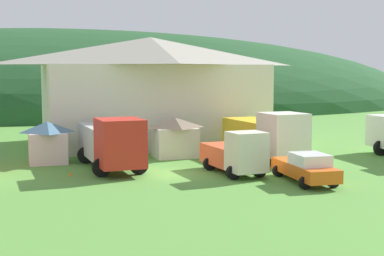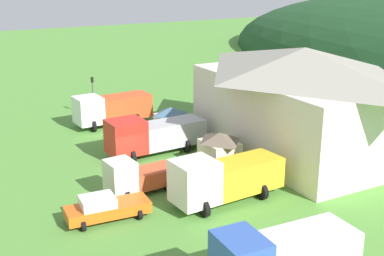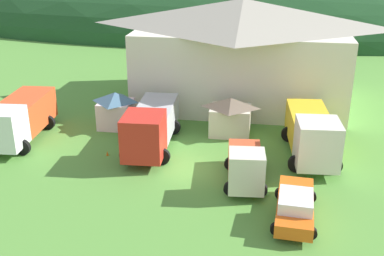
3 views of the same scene
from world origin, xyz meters
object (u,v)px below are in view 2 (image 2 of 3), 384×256
at_px(crane_truck_red, 152,134).
at_px(traffic_cone_near_pickup, 123,148).
at_px(depot_building, 302,99).
at_px(light_truck_cream, 137,176).
at_px(play_shed_pink, 170,121).
at_px(play_shed_cream, 220,149).
at_px(heavy_rig_white, 111,108).
at_px(heavy_rig_striped, 223,178).
at_px(service_pickup_orange, 105,208).
at_px(traffic_light_west, 93,93).

xyz_separation_m(crane_truck_red, traffic_cone_near_pickup, (-2.66, -1.55, -1.73)).
relative_size(depot_building, light_truck_cream, 3.41).
relative_size(depot_building, play_shed_pink, 6.70).
relative_size(light_truck_cream, traffic_cone_near_pickup, 8.80).
xyz_separation_m(play_shed_cream, light_truck_cream, (1.53, -7.62, -0.18)).
xyz_separation_m(heavy_rig_white, heavy_rig_striped, (20.27, 0.40, 0.01)).
xyz_separation_m(play_shed_cream, service_pickup_orange, (4.27, -10.90, -0.62)).
height_order(heavy_rig_striped, traffic_light_west, traffic_light_west).
xyz_separation_m(light_truck_cream, traffic_cone_near_pickup, (-9.31, 2.56, -1.27)).
bearing_deg(play_shed_cream, heavy_rig_striped, -29.82).
relative_size(heavy_rig_striped, service_pickup_orange, 1.52).
relative_size(depot_building, crane_truck_red, 2.16).
xyz_separation_m(light_truck_cream, service_pickup_orange, (2.74, -3.29, -0.44)).
relative_size(crane_truck_red, service_pickup_orange, 1.61).
relative_size(traffic_light_west, traffic_cone_near_pickup, 6.96).
xyz_separation_m(heavy_rig_white, traffic_cone_near_pickup, (6.93, -1.47, -1.74)).
xyz_separation_m(play_shed_cream, crane_truck_red, (-5.12, -3.51, 0.28)).
bearing_deg(depot_building, light_truck_cream, -85.05).
bearing_deg(heavy_rig_striped, traffic_cone_near_pickup, -86.12).
bearing_deg(play_shed_pink, heavy_rig_white, -148.74).
xyz_separation_m(play_shed_pink, service_pickup_orange, (13.01, -10.94, -0.60)).
height_order(depot_building, heavy_rig_white, depot_building).
distance_m(play_shed_pink, heavy_rig_white, 7.00).
xyz_separation_m(play_shed_pink, traffic_light_west, (-9.32, -4.31, 1.20)).
distance_m(play_shed_pink, crane_truck_red, 5.07).
bearing_deg(service_pickup_orange, crane_truck_red, -124.34).
relative_size(crane_truck_red, heavy_rig_striped, 1.06).
relative_size(play_shed_cream, play_shed_pink, 1.14).
distance_m(play_shed_pink, traffic_cone_near_pickup, 5.38).
bearing_deg(service_pickup_orange, play_shed_cream, -154.73).
distance_m(depot_building, heavy_rig_white, 19.03).
bearing_deg(traffic_cone_near_pickup, heavy_rig_white, 168.04).
bearing_deg(heavy_rig_striped, heavy_rig_white, -92.96).
height_order(crane_truck_red, traffic_light_west, traffic_light_west).
bearing_deg(play_shed_cream, light_truck_cream, -78.63).
xyz_separation_m(play_shed_pink, heavy_rig_striped, (14.30, -3.23, 0.33)).
relative_size(depot_building, heavy_rig_white, 2.39).
xyz_separation_m(play_shed_cream, play_shed_pink, (-8.73, 0.04, -0.02)).
distance_m(play_shed_cream, crane_truck_red, 6.21).
xyz_separation_m(depot_building, traffic_cone_near_pickup, (-7.97, -12.97, -4.57)).
relative_size(heavy_rig_striped, traffic_light_west, 1.88).
bearing_deg(traffic_light_west, depot_building, 33.74).
height_order(depot_building, play_shed_pink, depot_building).
bearing_deg(traffic_cone_near_pickup, heavy_rig_striped, 7.98).
height_order(play_shed_cream, traffic_cone_near_pickup, play_shed_cream).
distance_m(heavy_rig_white, traffic_light_west, 3.52).
bearing_deg(traffic_cone_near_pickup, light_truck_cream, -15.34).
distance_m(play_shed_pink, traffic_light_west, 10.34).
height_order(light_truck_cream, service_pickup_orange, light_truck_cream).
bearing_deg(depot_building, service_pickup_orange, -77.75).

